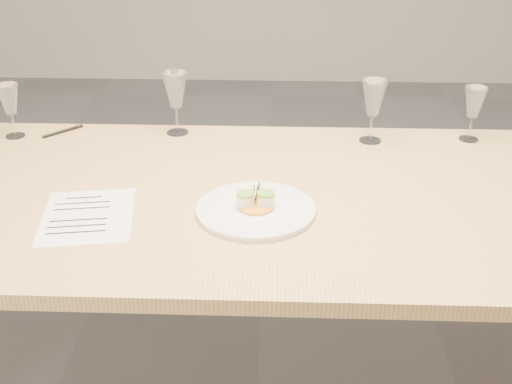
{
  "coord_description": "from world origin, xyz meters",
  "views": [
    {
      "loc": [
        0.06,
        -1.58,
        1.55
      ],
      "look_at": [
        0.0,
        -0.1,
        0.8
      ],
      "focal_mm": 45.0,
      "sensor_mm": 36.0,
      "label": 1
    }
  ],
  "objects_px": {
    "wine_glass_2": "(374,99)",
    "recipe_sheet": "(87,216)",
    "dinner_plate": "(256,209)",
    "ballpoint_pen": "(63,131)",
    "dining_table": "(256,213)",
    "wine_glass_0": "(9,100)",
    "wine_glass_1": "(175,91)",
    "wine_glass_3": "(474,103)"
  },
  "relations": [
    {
      "from": "dinner_plate",
      "to": "dining_table",
      "type": "bearing_deg",
      "value": 91.47
    },
    {
      "from": "wine_glass_1",
      "to": "dining_table",
      "type": "bearing_deg",
      "value": -56.64
    },
    {
      "from": "wine_glass_0",
      "to": "wine_glass_2",
      "type": "height_order",
      "value": "wine_glass_2"
    },
    {
      "from": "wine_glass_2",
      "to": "wine_glass_0",
      "type": "bearing_deg",
      "value": -179.73
    },
    {
      "from": "dinner_plate",
      "to": "wine_glass_1",
      "type": "bearing_deg",
      "value": 117.43
    },
    {
      "from": "dinner_plate",
      "to": "wine_glass_3",
      "type": "relative_size",
      "value": 1.73
    },
    {
      "from": "dining_table",
      "to": "wine_glass_3",
      "type": "bearing_deg",
      "value": 30.77
    },
    {
      "from": "dinner_plate",
      "to": "wine_glass_2",
      "type": "relative_size",
      "value": 1.51
    },
    {
      "from": "wine_glass_2",
      "to": "ballpoint_pen",
      "type": "bearing_deg",
      "value": 178.09
    },
    {
      "from": "ballpoint_pen",
      "to": "wine_glass_2",
      "type": "height_order",
      "value": "wine_glass_2"
    },
    {
      "from": "dining_table",
      "to": "wine_glass_0",
      "type": "distance_m",
      "value": 0.92
    },
    {
      "from": "dining_table",
      "to": "ballpoint_pen",
      "type": "bearing_deg",
      "value": 148.11
    },
    {
      "from": "wine_glass_0",
      "to": "dining_table",
      "type": "bearing_deg",
      "value": -24.74
    },
    {
      "from": "dining_table",
      "to": "recipe_sheet",
      "type": "distance_m",
      "value": 0.46
    },
    {
      "from": "dining_table",
      "to": "wine_glass_0",
      "type": "height_order",
      "value": "wine_glass_0"
    },
    {
      "from": "wine_glass_1",
      "to": "wine_glass_2",
      "type": "distance_m",
      "value": 0.64
    },
    {
      "from": "recipe_sheet",
      "to": "wine_glass_2",
      "type": "height_order",
      "value": "wine_glass_2"
    },
    {
      "from": "dinner_plate",
      "to": "wine_glass_2",
      "type": "height_order",
      "value": "wine_glass_2"
    },
    {
      "from": "recipe_sheet",
      "to": "wine_glass_3",
      "type": "xyz_separation_m",
      "value": [
        1.11,
        0.56,
        0.12
      ]
    },
    {
      "from": "dining_table",
      "to": "wine_glass_2",
      "type": "relative_size",
      "value": 11.75
    },
    {
      "from": "wine_glass_0",
      "to": "wine_glass_1",
      "type": "relative_size",
      "value": 0.86
    },
    {
      "from": "dining_table",
      "to": "wine_glass_2",
      "type": "xyz_separation_m",
      "value": [
        0.36,
        0.38,
        0.21
      ]
    },
    {
      "from": "wine_glass_1",
      "to": "wine_glass_3",
      "type": "relative_size",
      "value": 1.17
    },
    {
      "from": "ballpoint_pen",
      "to": "wine_glass_3",
      "type": "bearing_deg",
      "value": -47.81
    },
    {
      "from": "wine_glass_0",
      "to": "wine_glass_2",
      "type": "distance_m",
      "value": 1.18
    },
    {
      "from": "dinner_plate",
      "to": "wine_glass_1",
      "type": "height_order",
      "value": "wine_glass_1"
    },
    {
      "from": "wine_glass_1",
      "to": "wine_glass_2",
      "type": "xyz_separation_m",
      "value": [
        0.64,
        -0.05,
        -0.0
      ]
    },
    {
      "from": "dinner_plate",
      "to": "wine_glass_0",
      "type": "distance_m",
      "value": 0.97
    },
    {
      "from": "dining_table",
      "to": "wine_glass_0",
      "type": "xyz_separation_m",
      "value": [
        -0.82,
        0.38,
        0.19
      ]
    },
    {
      "from": "dinner_plate",
      "to": "wine_glass_3",
      "type": "bearing_deg",
      "value": 37.83
    },
    {
      "from": "dinner_plate",
      "to": "recipe_sheet",
      "type": "relative_size",
      "value": 0.96
    },
    {
      "from": "wine_glass_3",
      "to": "wine_glass_2",
      "type": "bearing_deg",
      "value": -175.72
    },
    {
      "from": "dinner_plate",
      "to": "recipe_sheet",
      "type": "bearing_deg",
      "value": -175.39
    },
    {
      "from": "recipe_sheet",
      "to": "ballpoint_pen",
      "type": "relative_size",
      "value": 2.77
    },
    {
      "from": "wine_glass_1",
      "to": "wine_glass_2",
      "type": "bearing_deg",
      "value": -4.2
    },
    {
      "from": "ballpoint_pen",
      "to": "wine_glass_2",
      "type": "xyz_separation_m",
      "value": [
        1.03,
        -0.03,
        0.14
      ]
    },
    {
      "from": "dining_table",
      "to": "ballpoint_pen",
      "type": "relative_size",
      "value": 20.64
    },
    {
      "from": "dinner_plate",
      "to": "wine_glass_1",
      "type": "distance_m",
      "value": 0.63
    },
    {
      "from": "dining_table",
      "to": "dinner_plate",
      "type": "xyz_separation_m",
      "value": [
        0.0,
        -0.12,
        0.08
      ]
    },
    {
      "from": "dining_table",
      "to": "wine_glass_0",
      "type": "bearing_deg",
      "value": 155.26
    },
    {
      "from": "ballpoint_pen",
      "to": "wine_glass_2",
      "type": "distance_m",
      "value": 1.04
    },
    {
      "from": "wine_glass_2",
      "to": "recipe_sheet",
      "type": "bearing_deg",
      "value": -145.6
    }
  ]
}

